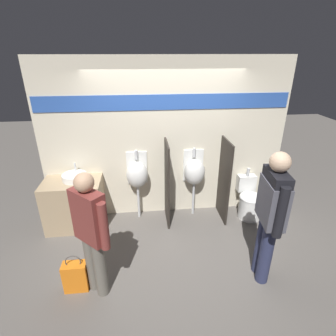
% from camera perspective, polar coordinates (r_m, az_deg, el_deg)
% --- Properties ---
extents(ground_plane, '(16.00, 16.00, 0.00)m').
position_cam_1_polar(ground_plane, '(4.54, 0.23, -13.09)').
color(ground_plane, '#5B5651').
extents(display_wall, '(4.12, 0.07, 2.70)m').
position_cam_1_polar(display_wall, '(4.43, -0.59, 5.94)').
color(display_wall, beige).
rests_on(display_wall, ground_plane).
extents(sink_counter, '(0.92, 0.59, 0.84)m').
position_cam_1_polar(sink_counter, '(4.65, -19.64, -7.41)').
color(sink_counter, tan).
rests_on(sink_counter, ground_plane).
extents(sink_basin, '(0.39, 0.39, 0.24)m').
position_cam_1_polar(sink_basin, '(4.48, -19.69, -1.84)').
color(sink_basin, white).
rests_on(sink_basin, sink_counter).
extents(cell_phone, '(0.07, 0.14, 0.01)m').
position_cam_1_polar(cell_phone, '(4.29, -17.16, -3.31)').
color(cell_phone, black).
rests_on(cell_phone, sink_counter).
extents(divider_near_counter, '(0.03, 0.58, 1.43)m').
position_cam_1_polar(divider_near_counter, '(4.39, -0.22, -3.38)').
color(divider_near_counter, '#28231E').
rests_on(divider_near_counter, ground_plane).
extents(divider_mid, '(0.03, 0.58, 1.43)m').
position_cam_1_polar(divider_mid, '(4.58, 12.11, -2.70)').
color(divider_mid, '#28231E').
rests_on(divider_mid, ground_plane).
extents(urinal_near_counter, '(0.37, 0.29, 1.24)m').
position_cam_1_polar(urinal_near_counter, '(4.46, -6.72, -1.41)').
color(urinal_near_counter, silver).
rests_on(urinal_near_counter, ground_plane).
extents(urinal_far, '(0.37, 0.29, 1.24)m').
position_cam_1_polar(urinal_far, '(4.54, 5.75, -0.85)').
color(urinal_far, silver).
rests_on(urinal_far, ground_plane).
extents(toilet, '(0.41, 0.57, 0.85)m').
position_cam_1_polar(toilet, '(4.93, 17.27, -7.07)').
color(toilet, white).
rests_on(toilet, ground_plane).
extents(person_in_vest, '(0.28, 0.61, 1.76)m').
position_cam_1_polar(person_in_vest, '(3.37, 21.52, -8.56)').
color(person_in_vest, '#282D4C').
rests_on(person_in_vest, ground_plane).
extents(person_with_lanyard, '(0.44, 0.41, 1.62)m').
position_cam_1_polar(person_with_lanyard, '(3.15, -16.39, -13.09)').
color(person_with_lanyard, '#666056').
rests_on(person_with_lanyard, ground_plane).
extents(shopping_bag, '(0.29, 0.16, 0.53)m').
position_cam_1_polar(shopping_bag, '(3.68, -19.45, -21.32)').
color(shopping_bag, orange).
rests_on(shopping_bag, ground_plane).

